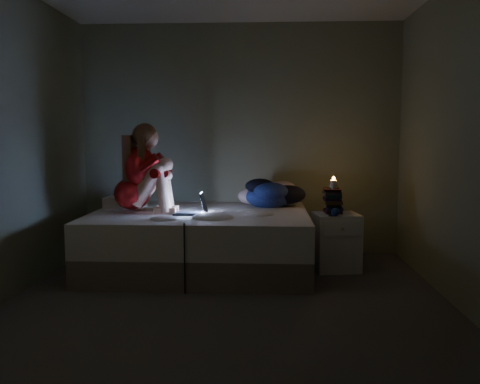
# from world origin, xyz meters

# --- Properties ---
(floor) EXTENTS (3.60, 3.80, 0.02)m
(floor) POSITION_xyz_m (0.00, 0.00, -0.01)
(floor) COLOR #46423E
(floor) RESTS_ON ground
(wall_back) EXTENTS (3.60, 0.02, 2.60)m
(wall_back) POSITION_xyz_m (0.00, 1.91, 1.30)
(wall_back) COLOR #646A51
(wall_back) RESTS_ON ground
(wall_front) EXTENTS (3.60, 0.02, 2.60)m
(wall_front) POSITION_xyz_m (0.00, -1.91, 1.30)
(wall_front) COLOR #646A51
(wall_front) RESTS_ON ground
(wall_right) EXTENTS (0.02, 3.80, 2.60)m
(wall_right) POSITION_xyz_m (1.81, 0.00, 1.30)
(wall_right) COLOR #646A51
(wall_right) RESTS_ON ground
(bed) EXTENTS (2.14, 1.60, 0.59)m
(bed) POSITION_xyz_m (-0.35, 1.10, 0.29)
(bed) COLOR beige
(bed) RESTS_ON ground
(pillow) EXTENTS (0.40, 0.28, 0.12)m
(pillow) POSITION_xyz_m (-1.18, 1.33, 0.65)
(pillow) COLOR silver
(pillow) RESTS_ON bed
(woman) EXTENTS (0.55, 0.37, 0.88)m
(woman) POSITION_xyz_m (-1.01, 1.01, 1.03)
(woman) COLOR #7F0100
(woman) RESTS_ON bed
(laptop) EXTENTS (0.32, 0.23, 0.22)m
(laptop) POSITION_xyz_m (-0.43, 0.92, 0.70)
(laptop) COLOR black
(laptop) RESTS_ON bed
(clothes_pile) EXTENTS (0.58, 0.49, 0.31)m
(clothes_pile) POSITION_xyz_m (0.33, 1.52, 0.74)
(clothes_pile) COLOR #12164B
(clothes_pile) RESTS_ON bed
(nightstand) EXTENTS (0.48, 0.44, 0.57)m
(nightstand) POSITION_xyz_m (1.01, 1.14, 0.29)
(nightstand) COLOR silver
(nightstand) RESTS_ON ground
(book_stack) EXTENTS (0.19, 0.25, 0.24)m
(book_stack) POSITION_xyz_m (0.98, 1.21, 0.69)
(book_stack) COLOR black
(book_stack) RESTS_ON nightstand
(candle) EXTENTS (0.07, 0.07, 0.08)m
(candle) POSITION_xyz_m (0.98, 1.21, 0.85)
(candle) COLOR beige
(candle) RESTS_ON book_stack
(phone) EXTENTS (0.10, 0.15, 0.01)m
(phone) POSITION_xyz_m (0.93, 1.04, 0.58)
(phone) COLOR black
(phone) RESTS_ON nightstand
(blue_orb) EXTENTS (0.08, 0.08, 0.08)m
(blue_orb) POSITION_xyz_m (0.95, 0.98, 0.61)
(blue_orb) COLOR navy
(blue_orb) RESTS_ON nightstand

